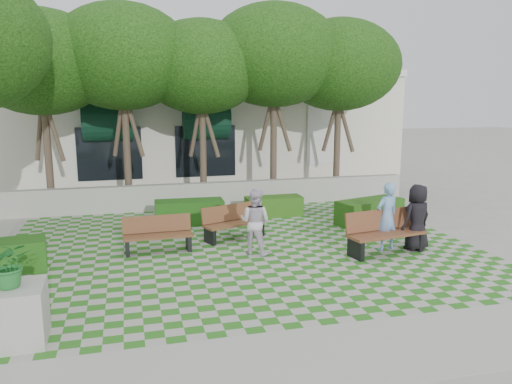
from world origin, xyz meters
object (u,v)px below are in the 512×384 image
object	(u,v)px
bench_west	(158,235)
hedge_midleft	(189,212)
hedge_east	(370,212)
person_dark	(417,217)
bench_east	(384,233)
planter_front	(13,302)
person_blue	(387,217)
bench_mid	(233,223)
hedge_midright	(274,206)
person_white	(255,222)

from	to	relation	value
bench_west	hedge_midleft	xyz separation A→B (m)	(1.14, 2.66, -0.07)
hedge_east	person_dark	distance (m)	2.83
bench_east	planter_front	distance (m)	8.54
bench_west	person_blue	distance (m)	5.89
bench_mid	hedge_east	size ratio (longest dim) A/B	0.87
bench_mid	planter_front	distance (m)	6.85
hedge_midright	person_white	world-z (taller)	person_white
bench_east	planter_front	xyz separation A→B (m)	(-8.08, -2.77, 0.16)
person_blue	person_white	world-z (taller)	person_blue
bench_mid	bench_west	size ratio (longest dim) A/B	1.08
hedge_midleft	person_white	world-z (taller)	person_white
bench_west	hedge_midleft	distance (m)	2.90
hedge_midright	person_dark	bearing A→B (deg)	-61.13
bench_west	bench_east	bearing A→B (deg)	-17.46
bench_west	hedge_midright	world-z (taller)	bench_west
bench_mid	person_blue	world-z (taller)	person_blue
bench_east	person_dark	bearing A→B (deg)	-6.97
hedge_midleft	person_blue	distance (m)	6.11
bench_east	person_blue	xyz separation A→B (m)	(0.18, 0.22, 0.37)
hedge_east	person_white	xyz separation A→B (m)	(-4.24, -2.07, 0.45)
hedge_east	person_dark	xyz separation A→B (m)	(-0.11, -2.79, 0.48)
bench_east	hedge_midleft	distance (m)	6.11
person_blue	hedge_midright	bearing A→B (deg)	-80.21
hedge_east	hedge_midright	size ratio (longest dim) A/B	1.17
bench_east	person_dark	distance (m)	1.00
person_white	person_dark	bearing A→B (deg)	-151.41
bench_mid	hedge_midleft	distance (m)	2.21
hedge_midright	planter_front	xyz separation A→B (m)	(-6.52, -7.35, 0.36)
bench_west	hedge_east	size ratio (longest dim) A/B	0.81
bench_east	person_blue	world-z (taller)	person_blue
bench_mid	hedge_east	xyz separation A→B (m)	(4.48, 0.58, -0.07)
hedge_midleft	person_blue	size ratio (longest dim) A/B	1.19
bench_east	bench_mid	xyz separation A→B (m)	(-3.43, 2.25, -0.07)
bench_west	person_white	world-z (taller)	person_white
hedge_midright	hedge_midleft	distance (m)	2.87
hedge_midleft	planter_front	distance (m)	7.91
bench_west	bench_mid	bearing A→B (deg)	16.22
hedge_midright	person_dark	size ratio (longest dim) A/B	1.08
hedge_east	person_blue	bearing A→B (deg)	-108.56
person_dark	hedge_midleft	bearing A→B (deg)	-52.43
planter_front	person_dark	world-z (taller)	person_dark
person_white	bench_mid	bearing A→B (deg)	-42.23
bench_east	bench_mid	world-z (taller)	bench_east
bench_mid	hedge_midleft	world-z (taller)	bench_mid
hedge_east	person_blue	xyz separation A→B (m)	(-0.88, -2.61, 0.51)
bench_mid	hedge_midleft	xyz separation A→B (m)	(-0.98, 1.98, -0.08)
hedge_east	hedge_midleft	xyz separation A→B (m)	(-5.46, 1.40, -0.01)
hedge_east	hedge_midleft	size ratio (longest dim) A/B	1.03
bench_west	hedge_east	distance (m)	6.72
bench_west	person_dark	bearing A→B (deg)	-14.88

